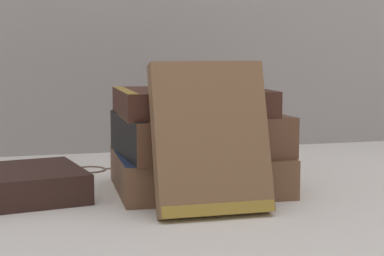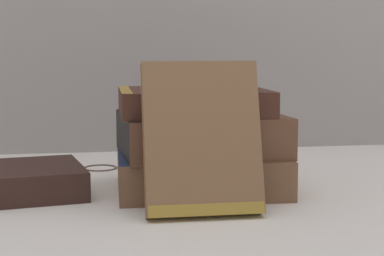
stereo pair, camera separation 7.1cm
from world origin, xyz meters
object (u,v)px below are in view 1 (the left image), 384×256
object	(u,v)px
book_flat_bottom	(194,171)
book_flat_middle	(195,134)
pocket_watch	(226,87)
book_flat_top	(188,102)
reading_glasses	(111,168)
book_leaning_front	(211,143)

from	to	relation	value
book_flat_bottom	book_flat_middle	bearing A→B (deg)	-83.76
pocket_watch	book_flat_middle	bearing A→B (deg)	165.57
book_flat_top	reading_glasses	bearing A→B (deg)	115.35
book_flat_bottom	book_flat_middle	distance (m)	0.05
pocket_watch	book_leaning_front	bearing A→B (deg)	-115.51
reading_glasses	book_flat_bottom	bearing A→B (deg)	-65.12
book_flat_bottom	pocket_watch	xyz separation A→B (m)	(0.04, -0.01, 0.10)
book_flat_bottom	book_leaning_front	world-z (taller)	book_leaning_front
book_flat_bottom	book_leaning_front	xyz separation A→B (m)	(-0.01, -0.11, 0.05)
book_flat_middle	pocket_watch	xyz separation A→B (m)	(0.03, -0.01, 0.06)
book_flat_middle	book_flat_top	distance (m)	0.04
book_leaning_front	reading_glasses	distance (m)	0.29
book_flat_top	reading_glasses	world-z (taller)	book_flat_top
reading_glasses	book_flat_top	bearing A→B (deg)	-68.25
book_flat_bottom	pocket_watch	distance (m)	0.11
book_flat_middle	pocket_watch	world-z (taller)	pocket_watch
book_flat_bottom	book_flat_top	xyz separation A→B (m)	(-0.01, -0.00, 0.08)
book_flat_middle	book_leaning_front	xyz separation A→B (m)	(-0.01, -0.11, 0.00)
book_flat_bottom	book_flat_middle	size ratio (longest dim) A/B	1.04
book_leaning_front	reading_glasses	world-z (taller)	book_leaning_front
book_flat_bottom	reading_glasses	bearing A→B (deg)	119.41
book_flat_middle	pocket_watch	bearing A→B (deg)	-17.16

